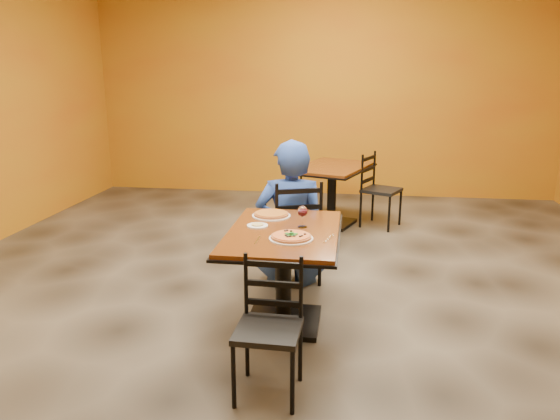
# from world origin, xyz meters

# --- Properties ---
(floor) EXTENTS (7.00, 8.00, 0.01)m
(floor) POSITION_xyz_m (0.00, 0.00, 0.00)
(floor) COLOR black
(floor) RESTS_ON ground
(wall_back) EXTENTS (7.00, 0.01, 3.00)m
(wall_back) POSITION_xyz_m (0.00, 4.00, 1.50)
(wall_back) COLOR #A97712
(wall_back) RESTS_ON ground
(table_main) EXTENTS (0.83, 1.23, 0.75)m
(table_main) POSITION_xyz_m (0.00, -0.50, 0.56)
(table_main) COLOR #5F2C0F
(table_main) RESTS_ON floor
(table_second) EXTENTS (1.12, 1.35, 0.75)m
(table_second) POSITION_xyz_m (0.24, 2.27, 0.55)
(table_second) COLOR #5F2C0F
(table_second) RESTS_ON floor
(chair_main_near) EXTENTS (0.38, 0.38, 0.83)m
(chair_main_near) POSITION_xyz_m (0.03, -1.42, 0.41)
(chair_main_near) COLOR black
(chair_main_near) RESTS_ON floor
(chair_main_far) EXTENTS (0.55, 0.55, 0.96)m
(chair_main_far) POSITION_xyz_m (-0.02, 0.39, 0.48)
(chair_main_far) COLOR black
(chair_main_far) RESTS_ON floor
(chair_second_left) EXTENTS (0.47, 0.47, 0.84)m
(chair_second_left) POSITION_xyz_m (-0.37, 2.27, 0.42)
(chair_second_left) COLOR black
(chair_second_left) RESTS_ON floor
(chair_second_right) EXTENTS (0.55, 0.55, 0.91)m
(chair_second_right) POSITION_xyz_m (0.85, 2.27, 0.46)
(chair_second_right) COLOR black
(chair_second_right) RESTS_ON floor
(diner) EXTENTS (0.68, 0.48, 1.31)m
(diner) POSITION_xyz_m (-0.05, 0.35, 0.66)
(diner) COLOR navy
(diner) RESTS_ON floor
(plate_main) EXTENTS (0.31, 0.31, 0.01)m
(plate_main) POSITION_xyz_m (0.08, -0.70, 0.76)
(plate_main) COLOR white
(plate_main) RESTS_ON table_main
(pizza_main) EXTENTS (0.28, 0.28, 0.02)m
(pizza_main) POSITION_xyz_m (0.08, -0.70, 0.77)
(pizza_main) COLOR #902A0A
(pizza_main) RESTS_ON plate_main
(plate_far) EXTENTS (0.31, 0.31, 0.01)m
(plate_far) POSITION_xyz_m (-0.15, -0.13, 0.76)
(plate_far) COLOR white
(plate_far) RESTS_ON table_main
(pizza_far) EXTENTS (0.28, 0.28, 0.02)m
(pizza_far) POSITION_xyz_m (-0.15, -0.13, 0.77)
(pizza_far) COLOR gold
(pizza_far) RESTS_ON plate_far
(side_plate) EXTENTS (0.16, 0.16, 0.01)m
(side_plate) POSITION_xyz_m (-0.21, -0.43, 0.76)
(side_plate) COLOR white
(side_plate) RESTS_ON table_main
(dip) EXTENTS (0.09, 0.09, 0.01)m
(dip) POSITION_xyz_m (-0.21, -0.43, 0.76)
(dip) COLOR tan
(dip) RESTS_ON side_plate
(wine_glass) EXTENTS (0.08, 0.08, 0.18)m
(wine_glass) POSITION_xyz_m (0.13, -0.40, 0.84)
(wine_glass) COLOR white
(wine_glass) RESTS_ON table_main
(fork) EXTENTS (0.02, 0.19, 0.00)m
(fork) POSITION_xyz_m (-0.15, -0.76, 0.75)
(fork) COLOR silver
(fork) RESTS_ON table_main
(knife) EXTENTS (0.07, 0.21, 0.00)m
(knife) POSITION_xyz_m (0.34, -0.66, 0.75)
(knife) COLOR silver
(knife) RESTS_ON table_main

